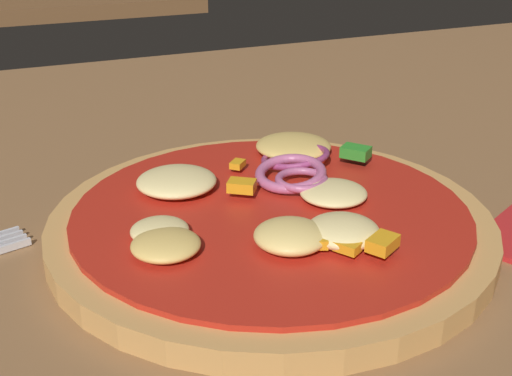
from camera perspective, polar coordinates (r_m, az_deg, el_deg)
name	(u,v)px	position (r m, az deg, el deg)	size (l,w,h in m)	color
dining_table	(238,238)	(0.39, -1.56, -4.39)	(1.40, 0.86, 0.03)	brown
pizza	(270,217)	(0.36, 1.25, -2.57)	(0.24, 0.24, 0.03)	tan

